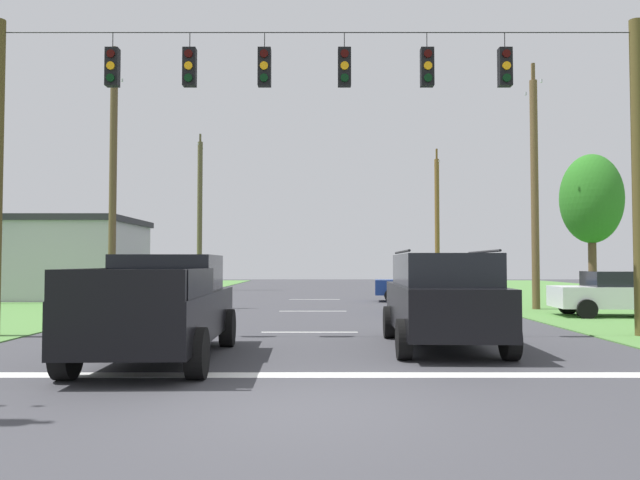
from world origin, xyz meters
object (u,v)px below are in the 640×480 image
at_px(distant_car_oncoming, 432,291).
at_px(utility_pole_mid_left, 115,182).
at_px(distant_car_crossing_white, 623,293).
at_px(utility_pole_far_right, 439,222).
at_px(overhead_signal_span, 317,149).
at_px(utility_pole_mid_right, 537,190).
at_px(distant_car_far_parked, 423,285).
at_px(suv_black, 444,298).
at_px(tree_roadside_right, 593,200).
at_px(pickup_truck, 164,307).
at_px(utility_pole_far_left, 202,214).
at_px(roadside_store, 14,258).

height_order(distant_car_oncoming, utility_pole_mid_left, utility_pole_mid_left).
distance_m(distant_car_oncoming, utility_pole_mid_left, 13.13).
relative_size(distant_car_crossing_white, utility_pole_far_right, 0.46).
height_order(overhead_signal_span, utility_pole_mid_right, utility_pole_mid_right).
distance_m(overhead_signal_span, distant_car_far_parked, 14.90).
distance_m(overhead_signal_span, suv_black, 4.86).
bearing_deg(utility_pole_mid_left, distant_car_crossing_white, -11.82).
bearing_deg(distant_car_crossing_white, utility_pole_mid_right, 117.81).
height_order(utility_pole_mid_right, tree_roadside_right, utility_pole_mid_right).
distance_m(pickup_truck, distant_car_far_parked, 18.68).
bearing_deg(overhead_signal_span, suv_black, -35.36).
relative_size(overhead_signal_span, distant_car_far_parked, 3.62).
xyz_separation_m(utility_pole_far_right, tree_roadside_right, (3.31, -16.06, -0.17)).
height_order(utility_pole_far_right, tree_roadside_right, utility_pole_far_right).
bearing_deg(distant_car_crossing_white, pickup_truck, -145.74).
bearing_deg(tree_roadside_right, suv_black, -125.53).
xyz_separation_m(distant_car_far_parked, utility_pole_mid_left, (-13.00, -4.38, 4.25)).
bearing_deg(tree_roadside_right, distant_car_crossing_white, -104.96).
relative_size(distant_car_far_parked, tree_roadside_right, 0.70).
bearing_deg(utility_pole_far_left, utility_pole_far_right, 3.26).
relative_size(suv_black, utility_pole_far_right, 0.50).
xyz_separation_m(suv_black, tree_roadside_right, (8.74, 12.24, 3.38)).
height_order(pickup_truck, suv_black, suv_black).
bearing_deg(suv_black, utility_pole_mid_left, 134.33).
bearing_deg(roadside_store, utility_pole_far_left, 51.67).
bearing_deg(tree_roadside_right, utility_pole_mid_left, -176.67).
xyz_separation_m(distant_car_oncoming, utility_pole_far_left, (-12.02, 18.50, 4.29)).
height_order(distant_car_oncoming, utility_pole_mid_right, utility_pole_mid_right).
relative_size(pickup_truck, utility_pole_far_right, 0.56).
height_order(distant_car_oncoming, utility_pole_far_right, utility_pole_far_right).
bearing_deg(utility_pole_mid_right, utility_pole_mid_left, 177.77).
xyz_separation_m(distant_car_oncoming, utility_pole_far_right, (4.04, 19.41, 3.83)).
xyz_separation_m(utility_pole_far_left, roadside_store, (-7.61, -9.63, -3.04)).
distance_m(utility_pole_mid_right, utility_pole_mid_left, 16.60).
relative_size(distant_car_crossing_white, utility_pole_far_left, 0.42).
height_order(suv_black, utility_pole_far_left, utility_pole_far_left).
relative_size(distant_car_crossing_white, utility_pole_mid_left, 0.42).
relative_size(pickup_truck, utility_pole_mid_right, 0.57).
distance_m(pickup_truck, utility_pole_mid_right, 16.86).
relative_size(distant_car_crossing_white, distant_car_oncoming, 1.02).
height_order(overhead_signal_span, distant_car_crossing_white, overhead_signal_span).
relative_size(overhead_signal_span, suv_black, 3.31).
xyz_separation_m(overhead_signal_span, tree_roadside_right, (11.45, 10.31, -0.16)).
distance_m(utility_pole_mid_right, utility_pole_far_right, 17.85).
bearing_deg(overhead_signal_span, distant_car_far_parked, 70.23).
relative_size(utility_pole_far_right, utility_pole_mid_left, 0.92).
height_order(distant_car_crossing_white, distant_car_far_parked, same).
xyz_separation_m(suv_black, roadside_store, (-18.24, 17.76, 0.98)).
height_order(pickup_truck, utility_pole_far_right, utility_pole_far_right).
bearing_deg(suv_black, utility_pole_mid_right, 61.23).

